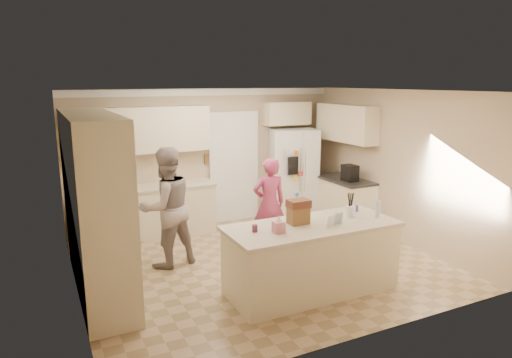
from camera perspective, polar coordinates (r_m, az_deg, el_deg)
name	(u,v)px	position (r m, az deg, el deg)	size (l,w,h in m)	color
floor	(260,264)	(7.10, 0.52, -10.62)	(5.20, 4.60, 0.02)	tan
ceiling	(261,90)	(6.54, 0.57, 11.05)	(5.20, 4.60, 0.02)	white
wall_back	(206,157)	(8.79, -6.22, 2.70)	(5.20, 0.02, 2.60)	#C5AD8E
wall_front	(361,225)	(4.81, 13.00, -5.58)	(5.20, 0.02, 2.60)	#C5AD8E
wall_left	(70,201)	(6.03, -22.25, -2.57)	(0.02, 4.60, 2.60)	#C5AD8E
wall_right	(396,166)	(8.18, 17.13, 1.51)	(0.02, 4.60, 2.60)	#C5AD8E
crown_back	(206,92)	(8.62, -6.29, 10.74)	(5.20, 0.08, 0.12)	white
pantry_bank	(95,204)	(6.28, -19.48, -2.97)	(0.60, 2.60, 2.35)	beige
back_base_cab	(153,212)	(8.37, -12.78, -4.06)	(2.20, 0.60, 0.88)	beige
back_countertop	(152,187)	(8.24, -12.92, -1.01)	(2.24, 0.63, 0.04)	#BEB29B
back_upper_cab	(147,130)	(8.21, -13.47, 5.99)	(2.20, 0.35, 0.80)	beige
doorway_opening	(234,168)	(9.00, -2.82, 1.37)	(0.90, 0.06, 2.10)	black
doorway_casing	(234,168)	(8.97, -2.73, 1.33)	(1.02, 0.03, 2.22)	white
wall_frame_upper	(208,145)	(8.72, -6.04, 4.29)	(0.15, 0.02, 0.20)	brown
wall_frame_lower	(208,159)	(8.76, -6.00, 2.54)	(0.15, 0.02, 0.20)	brown
refrigerator	(293,174)	(9.20, 4.64, 0.63)	(0.90, 0.70, 1.80)	white
fridge_seam	(302,177)	(8.90, 5.80, 0.22)	(0.01, 0.02, 1.78)	gray
fridge_dispenser	(293,166)	(8.73, 4.64, 1.68)	(0.22, 0.03, 0.35)	black
fridge_handle_l	(301,170)	(8.84, 5.60, 1.12)	(0.02, 0.02, 0.85)	silver
fridge_handle_r	(305,170)	(8.89, 6.15, 1.17)	(0.02, 0.02, 0.85)	silver
over_fridge_cab	(287,113)	(9.21, 3.86, 8.20)	(0.95, 0.35, 0.45)	beige
right_base_cab	(344,203)	(8.92, 10.95, -2.97)	(0.60, 1.20, 0.88)	beige
right_countertop	(345,180)	(8.80, 11.02, -0.09)	(0.63, 1.24, 0.04)	#2D2B28
right_upper_cab	(346,123)	(8.88, 11.22, 6.87)	(0.35, 1.50, 0.70)	beige
coffee_maker	(350,173)	(8.59, 11.65, 0.74)	(0.22, 0.28, 0.30)	black
island_base	(311,259)	(6.13, 6.90, -9.94)	(2.20, 0.90, 0.88)	beige
island_top	(312,226)	(5.98, 7.02, -5.85)	(2.28, 0.96, 0.05)	#BEB29B
utensil_crock	(351,211)	(6.35, 11.74, -3.99)	(0.13, 0.13, 0.15)	white
tissue_box	(279,227)	(5.59, 2.84, -6.02)	(0.13, 0.13, 0.14)	pink
tissue_plume	(279,218)	(5.56, 2.86, -4.95)	(0.08, 0.08, 0.08)	white
dollhouse_body	(298,215)	(5.94, 5.31, -4.56)	(0.26, 0.18, 0.22)	brown
dollhouse_roof	(299,204)	(5.90, 5.34, -3.07)	(0.28, 0.20, 0.10)	#592D1E
jam_jar	(255,228)	(5.62, -0.15, -6.19)	(0.07, 0.07, 0.09)	#59263F
greeting_card_a	(331,221)	(5.87, 9.34, -5.19)	(0.12, 0.01, 0.16)	white
greeting_card_b	(338,218)	(5.99, 10.24, -4.86)	(0.12, 0.01, 0.16)	silver
water_bottle	(378,209)	(6.38, 14.99, -3.67)	(0.07, 0.07, 0.24)	silver
shaker_salt	(353,209)	(6.59, 12.00, -3.68)	(0.05, 0.05, 0.09)	#44489E
shaker_pepper	(357,208)	(6.63, 12.48, -3.60)	(0.05, 0.05, 0.09)	#44489E
teen_boy	(166,207)	(6.89, -11.16, -3.51)	(0.88, 0.68, 1.81)	gray
teen_girl	(269,203)	(7.51, 1.67, -3.07)	(0.56, 0.37, 1.53)	#C13E5B
fridge_magnets	(302,177)	(8.90, 5.83, 0.21)	(0.76, 0.02, 1.44)	tan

